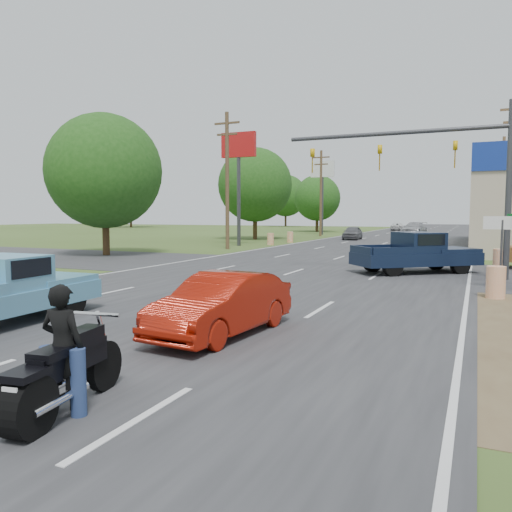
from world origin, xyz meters
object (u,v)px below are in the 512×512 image
at_px(motorcycle, 60,376).
at_px(distant_car_white, 397,227).
at_px(red_convertible, 222,305).
at_px(blue_pickup, 6,289).
at_px(distant_car_silver, 414,229).
at_px(rider, 63,354).
at_px(distant_car_grey, 353,233).
at_px(navy_pickup, 418,252).

bearing_deg(motorcycle, distant_car_white, 86.55).
bearing_deg(red_convertible, blue_pickup, -163.91).
bearing_deg(blue_pickup, red_convertible, 8.16).
relative_size(motorcycle, blue_pickup, 0.48).
xyz_separation_m(red_convertible, blue_pickup, (-5.28, -1.00, 0.16)).
xyz_separation_m(red_convertible, distant_car_silver, (-2.29, 55.78, 0.13)).
relative_size(rider, distant_car_grey, 0.40).
xyz_separation_m(red_convertible, navy_pickup, (2.60, 13.62, 0.25)).
height_order(blue_pickup, distant_car_grey, blue_pickup).
relative_size(red_convertible, distant_car_white, 0.93).
xyz_separation_m(motorcycle, blue_pickup, (-5.41, 3.66, 0.28)).
relative_size(red_convertible, blue_pickup, 0.80).
bearing_deg(red_convertible, motorcycle, -83.09).
bearing_deg(navy_pickup, distant_car_grey, 159.88).
xyz_separation_m(navy_pickup, distant_car_silver, (-4.89, 42.16, -0.12)).
distance_m(distant_car_silver, distant_car_white, 16.23).
relative_size(rider, blue_pickup, 0.33).
bearing_deg(distant_car_silver, motorcycle, -78.72).
xyz_separation_m(blue_pickup, distant_car_silver, (2.99, 56.78, -0.03)).
relative_size(blue_pickup, navy_pickup, 0.89).
distance_m(rider, distant_car_white, 76.33).
bearing_deg(rider, blue_pickup, -42.11).
relative_size(rider, navy_pickup, 0.29).
height_order(distant_car_silver, distant_car_white, distant_car_silver).
distance_m(rider, distant_car_silver, 60.43).
height_order(red_convertible, blue_pickup, blue_pickup).
bearing_deg(navy_pickup, rider, -46.55).
bearing_deg(distant_car_silver, red_convertible, -78.66).
bearing_deg(motorcycle, red_convertible, 83.11).
bearing_deg(red_convertible, distant_car_grey, 104.54).
bearing_deg(distant_car_white, motorcycle, 89.05).
distance_m(motorcycle, distant_car_silver, 60.49).
bearing_deg(distant_car_grey, distant_car_silver, 70.69).
bearing_deg(motorcycle, distant_car_silver, 83.82).
bearing_deg(red_convertible, distant_car_white, 100.58).
bearing_deg(distant_car_white, blue_pickup, 85.03).
bearing_deg(navy_pickup, blue_pickup, -67.13).
distance_m(rider, distant_car_grey, 45.99).
relative_size(red_convertible, distant_car_grey, 0.98).
bearing_deg(distant_car_silver, blue_pickup, -84.03).
bearing_deg(navy_pickup, distant_car_silver, 147.81).
xyz_separation_m(distant_car_grey, distant_car_white, (0.07, 30.55, -0.10)).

